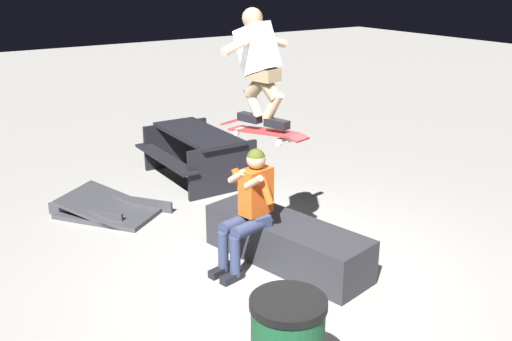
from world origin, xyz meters
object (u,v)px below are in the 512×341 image
Objects in this scene: skateboard at (263,131)px; ledge_box_main at (286,242)px; picnic_table_back at (198,147)px; skater_airborne at (259,62)px; kicker_ramp at (111,210)px; person_sitting_on_ledge at (249,204)px.

ledge_box_main is at bearing -100.48° from skateboard.
picnic_table_back is at bearing -15.25° from skateboard.
skater_airborne is (0.11, 0.29, 1.97)m from ledge_box_main.
skateboard is 0.60× the size of picnic_table_back.
kicker_ramp is at bearing 25.28° from ledge_box_main.
person_sitting_on_ledge is at bearing 73.74° from skater_airborne.
kicker_ramp is (2.26, 0.82, -2.15)m from skater_airborne.
ledge_box_main is 1.31× the size of kicker_ramp.
person_sitting_on_ledge reaches higher than picnic_table_back.
person_sitting_on_ledge is (0.14, 0.40, 0.49)m from ledge_box_main.
skater_airborne reaches higher than kicker_ramp.
ledge_box_main is 0.64m from person_sitting_on_ledge.
skater_airborne reaches higher than person_sitting_on_ledge.
picnic_table_back is at bearing -9.77° from ledge_box_main.
skater_airborne is (-0.03, -0.10, 1.48)m from person_sitting_on_ledge.
person_sitting_on_ledge is 1.48m from skater_airborne.
skateboard is at bearing 164.75° from picnic_table_back.
picnic_table_back is (2.92, -0.50, 0.26)m from ledge_box_main.
ledge_box_main is at bearing -154.72° from kicker_ramp.
person_sitting_on_ledge is 1.17× the size of skater_airborne.
skateboard is at bearing -126.23° from person_sitting_on_ledge.
kicker_ramp is 1.77m from picnic_table_back.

